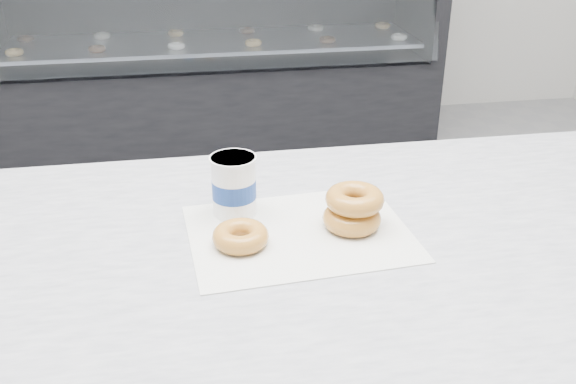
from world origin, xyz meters
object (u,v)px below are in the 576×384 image
(display_case, at_px, (214,57))
(donut_single, at_px, (241,236))
(donut_stack, at_px, (353,209))
(coffee_cup, at_px, (234,185))

(display_case, bearing_deg, donut_single, -92.50)
(display_case, distance_m, donut_single, 2.73)
(display_case, relative_size, donut_single, 28.00)
(donut_single, xyz_separation_m, donut_stack, (0.18, 0.03, 0.02))
(donut_single, xyz_separation_m, coffee_cup, (0.00, 0.10, 0.04))
(coffee_cup, bearing_deg, display_case, 82.89)
(donut_stack, bearing_deg, coffee_cup, 156.60)
(donut_single, relative_size, donut_stack, 0.67)
(display_case, relative_size, donut_stack, 18.85)
(coffee_cup, bearing_deg, donut_stack, -27.93)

